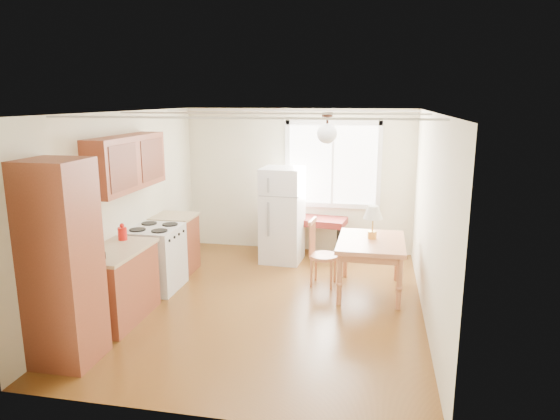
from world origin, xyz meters
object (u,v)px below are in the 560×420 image
(dining_table, at_px, (371,247))
(bench, at_px, (304,221))
(refrigerator, at_px, (282,215))
(chair, at_px, (318,248))

(dining_table, bearing_deg, bench, 127.02)
(refrigerator, bearing_deg, bench, 58.95)
(refrigerator, bearing_deg, chair, -50.38)
(dining_table, relative_size, chair, 1.26)
(bench, distance_m, chair, 1.47)
(chair, bearing_deg, dining_table, -5.81)
(chair, bearing_deg, refrigerator, 131.80)
(dining_table, height_order, chair, chair)
(chair, bearing_deg, bench, 111.81)
(bench, relative_size, chair, 1.56)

